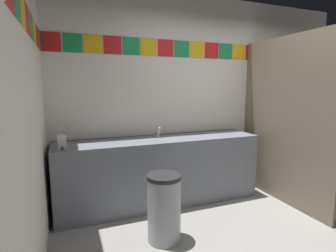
% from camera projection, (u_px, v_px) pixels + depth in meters
% --- Properties ---
extents(ground_plane, '(9.80, 9.80, 0.00)m').
position_uv_depth(ground_plane, '(294.00, 245.00, 2.53)').
color(ground_plane, gray).
extents(wall_back, '(4.45, 0.09, 2.76)m').
position_uv_depth(wall_back, '(209.00, 96.00, 3.88)').
color(wall_back, silver).
rests_on(wall_back, ground_plane).
extents(wall_side, '(0.09, 3.30, 2.76)m').
position_uv_depth(wall_side, '(14.00, 111.00, 1.51)').
color(wall_side, silver).
rests_on(wall_side, ground_plane).
extents(vanity_counter, '(2.59, 0.58, 0.86)m').
position_uv_depth(vanity_counter, '(161.00, 170.00, 3.41)').
color(vanity_counter, slate).
rests_on(vanity_counter, ground_plane).
extents(faucet_center, '(0.04, 0.10, 0.14)m').
position_uv_depth(faucet_center, '(158.00, 133.00, 3.42)').
color(faucet_center, silver).
rests_on(faucet_center, vanity_counter).
extents(soap_dispenser, '(0.09, 0.09, 0.16)m').
position_uv_depth(soap_dispenser, '(62.00, 142.00, 2.76)').
color(soap_dispenser, '#B7BABF').
rests_on(soap_dispenser, vanity_counter).
extents(stall_divider, '(0.92, 1.57, 2.15)m').
position_uv_depth(stall_divider, '(310.00, 123.00, 3.21)').
color(stall_divider, '#726651').
rests_on(stall_divider, ground_plane).
extents(toilet, '(0.39, 0.49, 0.74)m').
position_uv_depth(toilet, '(282.00, 165.00, 4.07)').
color(toilet, white).
rests_on(toilet, ground_plane).
extents(trash_bin, '(0.33, 0.33, 0.68)m').
position_uv_depth(trash_bin, '(164.00, 208.00, 2.57)').
color(trash_bin, '#999EA3').
rests_on(trash_bin, ground_plane).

